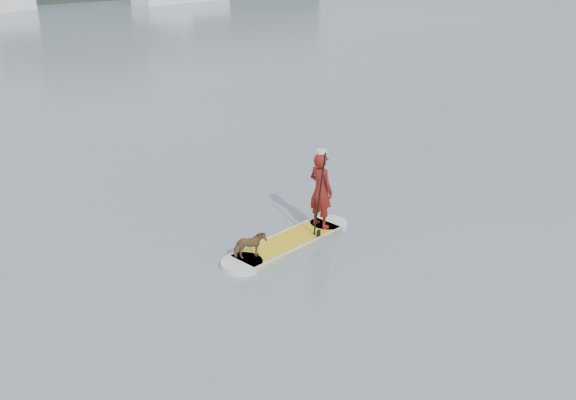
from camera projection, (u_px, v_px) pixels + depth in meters
ground at (274, 226)px, 13.80m from camera, size 140.00×140.00×0.00m
paddleboard at (288, 243)px, 12.91m from camera, size 3.28×1.12×0.12m
paddler at (321, 190)px, 13.22m from camera, size 0.44×0.62×1.61m
white_cap at (322, 151)px, 12.90m from camera, size 0.22×0.22×0.07m
dog at (250, 246)px, 12.10m from camera, size 0.66×0.44×0.51m
paddle at (319, 206)px, 12.80m from camera, size 0.10×0.30×2.00m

